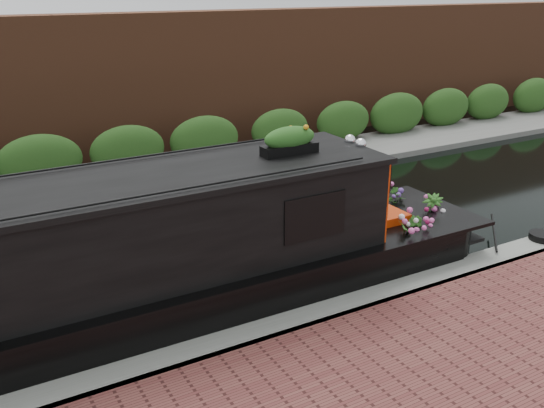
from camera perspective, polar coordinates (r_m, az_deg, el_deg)
ground at (r=11.72m, az=-5.09°, el=-4.05°), size 80.00×80.00×0.00m
near_bank_coping at (r=9.17m, az=3.86°, el=-11.46°), size 40.00×0.60×0.50m
far_bank_path at (r=15.39m, az=-11.72°, el=1.62°), size 40.00×2.40×0.34m
far_hedge at (r=16.21m, az=-12.75°, el=2.49°), size 40.00×1.10×2.80m
far_brick_wall at (r=18.16m, az=-14.78°, el=4.22°), size 40.00×1.00×8.00m
narrowboat at (r=8.88m, az=-15.56°, el=-6.86°), size 12.57×2.27×2.95m
rope_fender at (r=12.35m, az=16.12°, el=-2.71°), size 0.32×0.42×0.32m
coiled_mooring_rope at (r=12.45m, az=24.10°, el=-2.80°), size 0.49×0.49×0.12m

